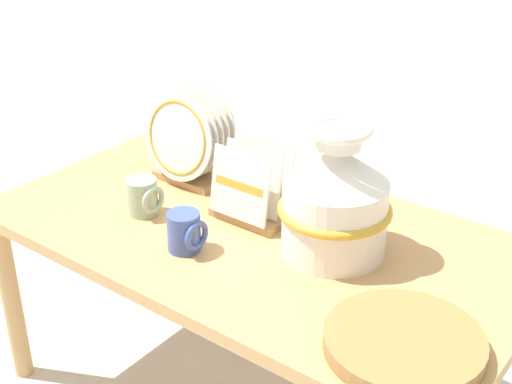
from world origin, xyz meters
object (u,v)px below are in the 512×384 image
at_px(dish_rack_square_plates, 252,195).
at_px(wicker_charger_stack, 404,343).
at_px(mug_cobalt_glaze, 185,232).
at_px(dish_rack_round_plates, 188,141).
at_px(ceramic_vase, 335,198).
at_px(mug_sage_glaze, 143,197).

bearing_deg(dish_rack_square_plates, wicker_charger_stack, -23.70).
bearing_deg(wicker_charger_stack, mug_cobalt_glaze, 177.83).
relative_size(dish_rack_round_plates, wicker_charger_stack, 0.86).
bearing_deg(dish_rack_square_plates, mug_cobalt_glaze, -97.69).
bearing_deg(dish_rack_round_plates, ceramic_vase, -8.80).
height_order(dish_rack_round_plates, wicker_charger_stack, dish_rack_round_plates).
height_order(ceramic_vase, dish_rack_round_plates, ceramic_vase).
bearing_deg(dish_rack_round_plates, wicker_charger_stack, -20.51).
bearing_deg(dish_rack_round_plates, mug_cobalt_glaze, -49.53).
bearing_deg(ceramic_vase, wicker_charger_stack, -37.20).
relative_size(ceramic_vase, dish_rack_square_plates, 1.63).
xyz_separation_m(dish_rack_round_plates, dish_rack_square_plates, (0.29, -0.07, -0.06)).
height_order(dish_rack_square_plates, mug_cobalt_glaze, dish_rack_square_plates).
relative_size(dish_rack_square_plates, mug_sage_glaze, 2.05).
bearing_deg(wicker_charger_stack, dish_rack_round_plates, 159.49).
height_order(ceramic_vase, dish_rack_square_plates, ceramic_vase).
xyz_separation_m(dish_rack_round_plates, mug_cobalt_glaze, (0.26, -0.30, -0.08)).
bearing_deg(mug_sage_glaze, mug_cobalt_glaze, -18.33).
height_order(dish_rack_square_plates, wicker_charger_stack, dish_rack_square_plates).
height_order(wicker_charger_stack, mug_cobalt_glaze, mug_cobalt_glaze).
distance_m(dish_rack_square_plates, mug_cobalt_glaze, 0.23).
bearing_deg(mug_sage_glaze, dish_rack_square_plates, 32.44).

